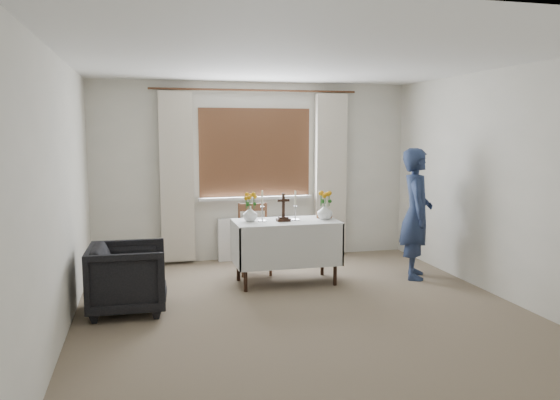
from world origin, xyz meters
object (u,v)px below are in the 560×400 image
Objects in this scene: wooden_chair at (255,239)px; armchair at (128,278)px; person at (416,214)px; wooden_cross at (283,207)px; altar_table at (286,252)px; flower_vase_right at (325,212)px; flower_vase_left at (250,214)px.

armchair is at bearing -139.64° from wooden_chair.
person reaches higher than wooden_cross.
person is at bearing -16.50° from wooden_chair.
wooden_chair reaches higher than altar_table.
wooden_chair is 4.66× the size of flower_vase_right.
person is at bearing -4.80° from altar_table.
flower_vase_right is (0.90, -0.08, 0.01)m from flower_vase_left.
armchair is 2.43m from flower_vase_right.
wooden_chair is 1.94m from armchair.
wooden_chair is at bearing 72.75° from flower_vase_left.
flower_vase_right is at bearing -5.25° from flower_vase_left.
altar_table is 1.61× the size of armchair.
flower_vase_right reaches higher than flower_vase_left.
wooden_cross reaches higher than flower_vase_right.
wooden_cross is at bearing -179.09° from flower_vase_right.
person is 1.68m from wooden_cross.
altar_table is 0.62m from wooden_chair.
wooden_chair is 0.79m from wooden_cross.
altar_table is 0.68m from flower_vase_right.
person is (1.63, -0.14, 0.43)m from altar_table.
altar_table is 1.39× the size of wooden_chair.
flower_vase_right is (0.48, -0.02, 0.48)m from altar_table.
wooden_cross reaches higher than armchair.
wooden_cross is at bearing -64.68° from wooden_chair.
wooden_cross is 1.85× the size of flower_vase_left.
wooden_cross is (-1.67, 0.11, 0.12)m from person.
flower_vase_right is at bearing -73.78° from armchair.
armchair is 0.48× the size of person.
flower_vase_right reaches higher than altar_table.
armchair is 1.63m from flower_vase_left.
flower_vase_left is at bearing 107.85° from person.
wooden_chair is at bearing 116.42° from altar_table.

